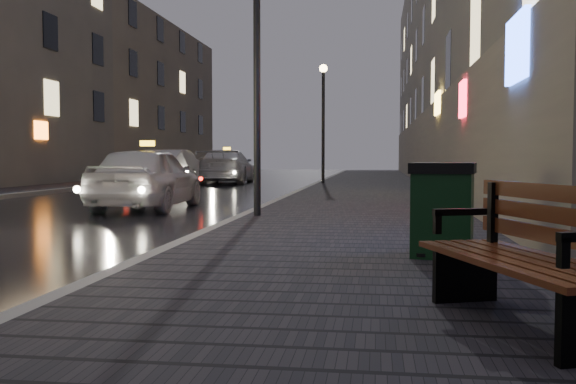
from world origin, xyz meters
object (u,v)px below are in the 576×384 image
taxi_near (148,178)px  taxi_mid (227,167)px  lamp_far (323,108)px  bench (531,256)px  taxi_far (210,167)px  trash_bin (443,209)px  car_left_mid (163,169)px  lamp_near (257,48)px

taxi_near → taxi_mid: 15.94m
lamp_far → taxi_near: size_ratio=1.13×
bench → taxi_mid: taxi_mid is taller
taxi_mid → taxi_far: (-2.67, 6.85, -0.15)m
trash_bin → taxi_far: size_ratio=0.23×
lamp_far → bench: size_ratio=2.57×
taxi_mid → taxi_far: taxi_mid is taller
taxi_near → car_left_mid: 11.27m
bench → taxi_mid: bearing=87.9°
bench → taxi_near: bearing=102.1°
car_left_mid → taxi_mid: 5.30m
taxi_far → lamp_far: bearing=-46.4°
car_left_mid → taxi_near: bearing=-71.6°
lamp_far → taxi_near: 13.79m
taxi_near → lamp_far: bearing=-106.5°
taxi_mid → bench: bearing=103.6°
taxi_near → taxi_mid: (-1.70, 15.85, 0.04)m
taxi_near → taxi_mid: bearing=-86.0°
lamp_near → trash_bin: bearing=-57.4°
lamp_near → lamp_far: bearing=90.0°
car_left_mid → taxi_far: (-1.09, 11.91, -0.13)m
lamp_far → car_left_mid: size_ratio=1.06×
trash_bin → taxi_far: 32.38m
lamp_near → bench: (3.43, -8.06, -2.84)m
taxi_near → taxi_far: size_ratio=0.95×
lamp_near → taxi_mid: lamp_near is taller
lamp_near → taxi_near: (-3.35, 2.89, -2.69)m
lamp_far → bench: lamp_far is taller
bench → taxi_mid: (-8.48, 26.80, 0.19)m
lamp_near → taxi_near: 5.18m
lamp_far → car_left_mid: bearing=-160.7°
lamp_near → car_left_mid: 15.43m
taxi_mid → lamp_near: bearing=101.1°
bench → taxi_near: taxi_near is taller
bench → taxi_mid: size_ratio=0.36×
taxi_near → taxi_far: bearing=-81.2°
taxi_far → taxi_mid: bearing=-63.9°
car_left_mid → taxi_far: size_ratio=1.01×
lamp_far → lamp_near: bearing=-90.0°
trash_bin → taxi_near: size_ratio=0.24×
lamp_near → taxi_near: bearing=139.2°
lamp_near → taxi_mid: (-5.05, 18.74, -2.65)m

